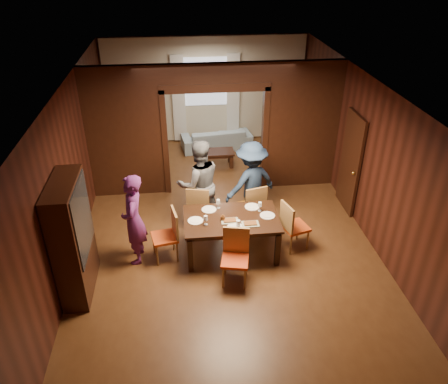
{
  "coord_description": "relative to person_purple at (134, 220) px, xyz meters",
  "views": [
    {
      "loc": [
        -0.78,
        -7.24,
        5.07
      ],
      "look_at": [
        -0.03,
        -0.4,
        1.05
      ],
      "focal_mm": 35.0,
      "sensor_mm": 36.0,
      "label": 1
    }
  ],
  "objects": [
    {
      "name": "curtain_left",
      "position": [
        0.9,
        5.23,
        0.4
      ],
      "size": [
        0.35,
        0.06,
        2.4
      ],
      "primitive_type": "cube",
      "color": "white",
      "rests_on": "back_wall"
    },
    {
      "name": "chair_near",
      "position": [
        1.67,
        -0.8,
        -0.36
      ],
      "size": [
        0.52,
        0.52,
        0.97
      ],
      "primitive_type": null,
      "rotation": [
        0.0,
        0.0,
        -0.21
      ],
      "color": "red",
      "rests_on": "floor"
    },
    {
      "name": "chair_far_l",
      "position": [
        1.19,
        0.91,
        -0.36
      ],
      "size": [
        0.52,
        0.52,
        0.97
      ],
      "primitive_type": null,
      "rotation": [
        0.0,
        0.0,
        2.93
      ],
      "color": "red",
      "rests_on": "floor"
    },
    {
      "name": "hutch",
      "position": [
        -0.88,
        -0.67,
        0.15
      ],
      "size": [
        0.4,
        1.2,
        2.0
      ],
      "primitive_type": "cube",
      "color": "black",
      "rests_on": "floor"
    },
    {
      "name": "platter_b",
      "position": [
        2.01,
        -0.23,
        -0.07
      ],
      "size": [
        0.3,
        0.2,
        0.04
      ],
      "primitive_type": "cube",
      "color": "gray",
      "rests_on": "dining_table"
    },
    {
      "name": "chair_far_r",
      "position": [
        2.22,
        0.84,
        -0.36
      ],
      "size": [
        0.54,
        0.54,
        0.97
      ],
      "primitive_type": null,
      "rotation": [
        0.0,
        0.0,
        3.4
      ],
      "color": "orange",
      "rests_on": "floor"
    },
    {
      "name": "plate_left",
      "position": [
        1.07,
        -0.02,
        -0.08
      ],
      "size": [
        0.27,
        0.27,
        0.01
      ],
      "primitive_type": "cylinder",
      "color": "white",
      "rests_on": "dining_table"
    },
    {
      "name": "plate_right",
      "position": [
        2.36,
        0.0,
        -0.08
      ],
      "size": [
        0.27,
        0.27,
        0.01
      ],
      "primitive_type": "cylinder",
      "color": "silver",
      "rests_on": "dining_table"
    },
    {
      "name": "dining_table",
      "position": [
        1.71,
        0.0,
        -0.47
      ],
      "size": [
        1.69,
        1.05,
        0.76
      ],
      "primitive_type": "cube",
      "color": "black",
      "rests_on": "floor"
    },
    {
      "name": "coffee_table",
      "position": [
        1.82,
        3.59,
        -0.65
      ],
      "size": [
        0.8,
        0.5,
        0.4
      ],
      "primitive_type": "cube",
      "color": "black",
      "rests_on": "floor"
    },
    {
      "name": "plate_far_r",
      "position": [
        2.13,
        0.32,
        -0.08
      ],
      "size": [
        0.27,
        0.27,
        0.01
      ],
      "primitive_type": "cylinder",
      "color": "silver",
      "rests_on": "dining_table"
    },
    {
      "name": "window_far",
      "position": [
        1.65,
        5.27,
        0.85
      ],
      "size": [
        1.2,
        0.03,
        1.3
      ],
      "primitive_type": "cube",
      "color": "silver",
      "rests_on": "back_wall"
    },
    {
      "name": "plate_near",
      "position": [
        1.73,
        -0.29,
        -0.08
      ],
      "size": [
        0.27,
        0.27,
        0.01
      ],
      "primitive_type": "cylinder",
      "color": "silver",
      "rests_on": "dining_table"
    },
    {
      "name": "curtain_right",
      "position": [
        2.4,
        5.23,
        0.4
      ],
      "size": [
        0.35,
        0.06,
        2.4
      ],
      "primitive_type": "cube",
      "color": "white",
      "rests_on": "back_wall"
    },
    {
      "name": "tumbler",
      "position": [
        1.79,
        -0.29,
        -0.02
      ],
      "size": [
        0.07,
        0.07,
        0.14
      ],
      "primitive_type": "cylinder",
      "color": "silver",
      "rests_on": "dining_table"
    },
    {
      "name": "serving_bowl",
      "position": [
        1.82,
        0.09,
        -0.05
      ],
      "size": [
        0.31,
        0.31,
        0.07
      ],
      "primitive_type": "imported",
      "color": "black",
      "rests_on": "dining_table"
    },
    {
      "name": "door_right",
      "position": [
        4.35,
        1.33,
        0.2
      ],
      "size": [
        0.06,
        0.9,
        2.1
      ],
      "primitive_type": "cube",
      "color": "black",
      "rests_on": "floor"
    },
    {
      "name": "person_grey",
      "position": [
        1.2,
        1.03,
        0.07
      ],
      "size": [
        1.02,
        0.87,
        1.83
      ],
      "primitive_type": "imported",
      "rotation": [
        0.0,
        0.0,
        3.36
      ],
      "color": "#4F5156",
      "rests_on": "floor"
    },
    {
      "name": "plate_far_l",
      "position": [
        1.33,
        0.32,
        -0.08
      ],
      "size": [
        0.27,
        0.27,
        0.01
      ],
      "primitive_type": "cylinder",
      "color": "silver",
      "rests_on": "dining_table"
    },
    {
      "name": "person_navy",
      "position": [
        2.23,
        1.07,
        0.01
      ],
      "size": [
        1.28,
        1.05,
        1.72
      ],
      "primitive_type": "imported",
      "rotation": [
        0.0,
        0.0,
        3.57
      ],
      "color": "#1C2C47",
      "rests_on": "floor"
    },
    {
      "name": "wineglass_far",
      "position": [
        1.51,
        0.36,
        0.0
      ],
      "size": [
        0.08,
        0.08,
        0.18
      ],
      "primitive_type": null,
      "color": "silver",
      "rests_on": "dining_table"
    },
    {
      "name": "chair_right",
      "position": [
        2.9,
        0.04,
        -0.36
      ],
      "size": [
        0.55,
        0.55,
        0.97
      ],
      "primitive_type": null,
      "rotation": [
        0.0,
        0.0,
        1.87
      ],
      "color": "#BF3E11",
      "rests_on": "floor"
    },
    {
      "name": "person_purple",
      "position": [
        0.0,
        0.0,
        0.0
      ],
      "size": [
        0.42,
        0.63,
        1.7
      ],
      "primitive_type": "imported",
      "rotation": [
        0.0,
        0.0,
        -1.59
      ],
      "color": "#5F2162",
      "rests_on": "floor"
    },
    {
      "name": "sofa",
      "position": [
        1.88,
        4.68,
        -0.57
      ],
      "size": [
        1.98,
        0.98,
        0.56
      ],
      "primitive_type": "imported",
      "rotation": [
        0.0,
        0.0,
        3.27
      ],
      "color": "#93AEC0",
      "rests_on": "floor"
    },
    {
      "name": "chair_left",
      "position": [
        0.51,
        -0.02,
        -0.36
      ],
      "size": [
        0.52,
        0.52,
        0.97
      ],
      "primitive_type": null,
      "rotation": [
        0.0,
        0.0,
        -1.38
      ],
      "color": "#C43F12",
      "rests_on": "floor"
    },
    {
      "name": "room_walls",
      "position": [
        1.65,
        2.72,
        0.66
      ],
      "size": [
        5.52,
        9.01,
        2.9
      ],
      "color": "black",
      "rests_on": "floor"
    },
    {
      "name": "condiment_jar",
      "position": [
        1.55,
        -0.05,
        -0.03
      ],
      "size": [
        0.08,
        0.08,
        0.11
      ],
      "primitive_type": null,
      "color": "#4F2A12",
      "rests_on": "dining_table"
    },
    {
      "name": "wineglass_left",
      "position": [
        1.24,
        -0.15,
        0.0
      ],
      "size": [
        0.08,
        0.08,
        0.18
      ],
      "primitive_type": null,
      "color": "silver",
      "rests_on": "dining_table"
    },
    {
      "name": "platter_a",
      "position": [
        1.66,
        -0.1,
        -0.07
      ],
      "size": [
        0.3,
        0.2,
        0.04
      ],
      "primitive_type": "cube",
      "color": "gray",
      "rests_on": "dining_table"
    },
    {
      "name": "ceiling",
      "position": [
        1.65,
        0.83,
        2.05
      ],
      "size": [
        5.5,
        9.0,
        0.02
      ],
      "primitive_type": "cube",
      "color": "silver",
      "rests_on": "room_walls"
    },
    {
      "name": "floor",
      "position": [
        1.65,
        0.83,
        -0.85
      ],
      "size": [
        9.0,
        9.0,
        0.0
      ],
      "primitive_type": "plane",
      "color": "#4C2B15",
      "rests_on": "ground"
    },
    {
      "name": "wineglass_right",
      "position": [
        2.25,
        0.18,
        0.0
      ],
      "size": [
        0.08,
        0.08,
        0.18
      ],
      "primitive_type": null,
      "color": "white",
      "rests_on": "dining_table"
    }
  ]
}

